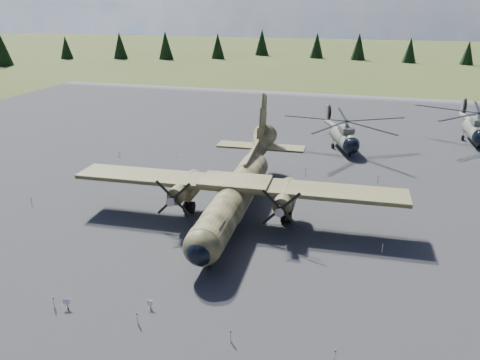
# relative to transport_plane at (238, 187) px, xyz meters

# --- Properties ---
(ground) EXTENTS (500.00, 500.00, 0.00)m
(ground) POSITION_rel_transport_plane_xyz_m (-3.47, -3.64, -2.83)
(ground) COLOR #4D5023
(ground) RESTS_ON ground
(apron) EXTENTS (120.00, 120.00, 0.04)m
(apron) POSITION_rel_transport_plane_xyz_m (-3.47, 6.36, -2.83)
(apron) COLOR #5A5B5F
(apron) RESTS_ON ground
(transport_plane) EXTENTS (29.91, 27.17, 9.86)m
(transport_plane) POSITION_rel_transport_plane_xyz_m (0.00, 0.00, 0.00)
(transport_plane) COLOR #33391F
(transport_plane) RESTS_ON ground
(helicopter_near) EXTENTS (21.63, 21.76, 4.30)m
(helicopter_near) POSITION_rel_transport_plane_xyz_m (7.94, 23.76, 0.22)
(helicopter_near) COLOR gray
(helicopter_near) RESTS_ON ground
(helicopter_mid) EXTENTS (18.59, 21.49, 4.55)m
(helicopter_mid) POSITION_rel_transport_plane_xyz_m (25.54, 32.64, 0.40)
(helicopter_mid) COLOR gray
(helicopter_mid) RESTS_ON ground
(info_placard_left) EXTENTS (0.51, 0.33, 0.74)m
(info_placard_left) POSITION_rel_transport_plane_xyz_m (-6.62, -16.97, -2.34)
(info_placard_left) COLOR gray
(info_placard_left) RESTS_ON ground
(info_placard_right) EXTENTS (0.42, 0.21, 0.64)m
(info_placard_right) POSITION_rel_transport_plane_xyz_m (-1.41, -15.52, -2.41)
(info_placard_right) COLOR gray
(info_placard_right) RESTS_ON ground
(barrier_fence) EXTENTS (33.12, 29.62, 0.85)m
(barrier_fence) POSITION_rel_transport_plane_xyz_m (-3.93, -3.72, -2.33)
(barrier_fence) COLOR white
(barrier_fence) RESTS_ON ground
(treeline) EXTENTS (305.88, 306.02, 10.95)m
(treeline) POSITION_rel_transport_plane_xyz_m (-3.77, -9.16, 1.98)
(treeline) COLOR black
(treeline) RESTS_ON ground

